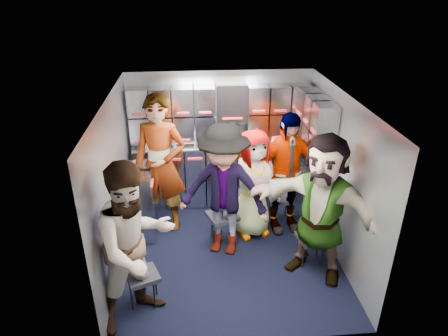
{
  "coord_description": "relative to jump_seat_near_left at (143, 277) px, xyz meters",
  "views": [
    {
      "loc": [
        -0.45,
        -4.34,
        3.38
      ],
      "look_at": [
        -0.04,
        0.35,
        1.07
      ],
      "focal_mm": 32.0,
      "sensor_mm": 36.0,
      "label": 1
    }
  ],
  "objects": [
    {
      "name": "bottle_mid",
      "position": [
        0.34,
        2.09,
        0.81
      ],
      "size": [
        0.06,
        0.06,
        0.27
      ],
      "primitive_type": "cylinder",
      "color": "white",
      "rests_on": "counter"
    },
    {
      "name": "red_latch_strip",
      "position": [
        1.05,
        1.94,
        0.53
      ],
      "size": [
        2.6,
        0.02,
        0.03
      ],
      "primitive_type": "cube",
      "color": "#AC1C2C",
      "rests_on": "cart_bank_back"
    },
    {
      "name": "cup_right",
      "position": [
        1.85,
        2.08,
        0.73
      ],
      "size": [
        0.08,
        0.08,
        0.11
      ],
      "primitive_type": "cylinder",
      "color": "tan",
      "rests_on": "counter"
    },
    {
      "name": "floor",
      "position": [
        1.05,
        0.85,
        -0.35
      ],
      "size": [
        3.0,
        3.0,
        0.0
      ],
      "primitive_type": "plane",
      "color": "black",
      "rests_on": "ground"
    },
    {
      "name": "attendant_arc_e",
      "position": [
        2.07,
        0.35,
        0.57
      ],
      "size": [
        1.7,
        1.46,
        1.84
      ],
      "primitive_type": "imported",
      "rotation": [
        0.0,
        0.0,
        -0.64
      ],
      "color": "black",
      "rests_on": "ground"
    },
    {
      "name": "wall_right",
      "position": [
        2.45,
        0.85,
        0.7
      ],
      "size": [
        0.04,
        3.0,
        2.1
      ],
      "primitive_type": "cube",
      "color": "#9AA0A8",
      "rests_on": "ground"
    },
    {
      "name": "coffee_niche",
      "position": [
        1.23,
        2.26,
        1.12
      ],
      "size": [
        0.46,
        0.16,
        0.84
      ],
      "primitive_type": null,
      "color": "black",
      "rests_on": "wall_back"
    },
    {
      "name": "locker_bank_right",
      "position": [
        2.3,
        1.55,
        1.14
      ],
      "size": [
        0.28,
        1.0,
        0.82
      ],
      "primitive_type": "cube",
      "color": "#999EA9",
      "rests_on": "wall_right"
    },
    {
      "name": "wall_left",
      "position": [
        -0.35,
        0.85,
        0.7
      ],
      "size": [
        0.04,
        3.0,
        2.1
      ],
      "primitive_type": "cube",
      "color": "#9AA0A8",
      "rests_on": "ground"
    },
    {
      "name": "jump_seat_mid_left",
      "position": [
        0.98,
        1.06,
        0.04
      ],
      "size": [
        0.47,
        0.46,
        0.45
      ],
      "rotation": [
        0.0,
        0.0,
        0.34
      ],
      "color": "black",
      "rests_on": "ground"
    },
    {
      "name": "cart_bank_back",
      "position": [
        1.05,
        2.14,
        0.14
      ],
      "size": [
        2.68,
        0.38,
        0.99
      ],
      "primitive_type": "cube",
      "color": "#999EA9",
      "rests_on": "ground"
    },
    {
      "name": "wall_back",
      "position": [
        1.05,
        2.35,
        0.7
      ],
      "size": [
        2.8,
        0.04,
        2.1
      ],
      "primitive_type": "cube",
      "color": "#9AA0A8",
      "rests_on": "ground"
    },
    {
      "name": "ceiling",
      "position": [
        1.05,
        0.85,
        1.75
      ],
      "size": [
        2.8,
        3.0,
        0.02
      ],
      "primitive_type": "cube",
      "color": "silver",
      "rests_on": "wall_back"
    },
    {
      "name": "counter",
      "position": [
        1.05,
        2.14,
        0.66
      ],
      "size": [
        2.68,
        0.42,
        0.03
      ],
      "primitive_type": "cube",
      "color": "#BABCC1",
      "rests_on": "cart_bank_back"
    },
    {
      "name": "attendant_arc_a",
      "position": [
        -0.0,
        -0.18,
        0.57
      ],
      "size": [
        1.14,
        1.1,
        1.84
      ],
      "primitive_type": "imported",
      "rotation": [
        0.0,
        0.0,
        0.64
      ],
      "color": "black",
      "rests_on": "ground"
    },
    {
      "name": "attendant_arc_d",
      "position": [
        1.87,
        1.34,
        0.53
      ],
      "size": [
        1.09,
        0.6,
        1.77
      ],
      "primitive_type": "imported",
      "rotation": [
        0.0,
        0.0,
        0.17
      ],
      "color": "black",
      "rests_on": "ground"
    },
    {
      "name": "jump_seat_mid_right",
      "position": [
        1.87,
        1.52,
        0.0
      ],
      "size": [
        0.36,
        0.34,
        0.41
      ],
      "rotation": [
        0.0,
        0.0,
        0.05
      ],
      "color": "black",
      "rests_on": "ground"
    },
    {
      "name": "attendant_standing",
      "position": [
        0.16,
        1.52,
        0.64
      ],
      "size": [
        0.8,
        0.61,
        1.99
      ],
      "primitive_type": "imported",
      "rotation": [
        0.0,
        0.0,
        -0.2
      ],
      "color": "black",
      "rests_on": "ground"
    },
    {
      "name": "jump_seat_near_left",
      "position": [
        0.0,
        0.0,
        0.0
      ],
      "size": [
        0.43,
        0.42,
        0.4
      ],
      "rotation": [
        0.0,
        0.0,
        0.37
      ],
      "color": "black",
      "rests_on": "ground"
    },
    {
      "name": "attendant_arc_b",
      "position": [
        0.98,
        0.88,
        0.55
      ],
      "size": [
        1.32,
        1.02,
        1.8
      ],
      "primitive_type": "imported",
      "rotation": [
        0.0,
        0.0,
        -0.35
      ],
      "color": "black",
      "rests_on": "ground"
    },
    {
      "name": "jump_seat_center",
      "position": [
        1.42,
        1.44,
        0.08
      ],
      "size": [
        0.5,
        0.49,
        0.49
      ],
      "rotation": [
        0.0,
        0.0,
        -0.28
      ],
      "color": "black",
      "rests_on": "ground"
    },
    {
      "name": "bottle_right",
      "position": [
        1.58,
        2.09,
        0.81
      ],
      "size": [
        0.07,
        0.07,
        0.27
      ],
      "primitive_type": "cylinder",
      "color": "white",
      "rests_on": "counter"
    },
    {
      "name": "jump_seat_near_right",
      "position": [
        2.07,
        0.53,
        -0.0
      ],
      "size": [
        0.4,
        0.38,
        0.4
      ],
      "rotation": [
        0.0,
        0.0,
        0.21
      ],
      "color": "black",
      "rests_on": "ground"
    },
    {
      "name": "cart_bank_left",
      "position": [
        -0.14,
        1.41,
        0.14
      ],
      "size": [
        0.38,
        0.76,
        0.99
      ],
      "primitive_type": "cube",
      "color": "#999EA9",
      "rests_on": "ground"
    },
    {
      "name": "bottle_left",
      "position": [
        0.86,
        2.09,
        0.8
      ],
      "size": [
        0.06,
        0.06,
        0.25
      ],
      "primitive_type": "cylinder",
      "color": "white",
      "rests_on": "counter"
    },
    {
      "name": "cup_left",
      "position": [
        -0.06,
        2.08,
        0.73
      ],
      "size": [
        0.09,
        0.09,
        0.1
      ],
      "primitive_type": "cylinder",
      "color": "tan",
      "rests_on": "counter"
    },
    {
      "name": "attendant_arc_c",
      "position": [
        1.42,
        1.26,
        0.43
      ],
      "size": [
        0.87,
        0.69,
        1.56
      ],
      "primitive_type": "imported",
      "rotation": [
        0.0,
        0.0,
        0.28
      ],
      "color": "black",
      "rests_on": "ground"
    },
    {
      "name": "right_cabinet",
      "position": [
        2.3,
        1.45,
        0.15
      ],
      "size": [
        0.28,
        1.2,
        1.0
      ],
      "primitive_type": "cube",
      "color": "#999EA9",
      "rests_on": "ground"
    },
    {
      "name": "locker_bank_back",
      "position": [
        1.05,
        2.2,
        1.14
      ],
      "size": [
        2.68,
        0.28,
        0.82
      ],
      "primitive_type": "cube",
      "color": "#999EA9",
      "rests_on": "wall_back"
    }
  ]
}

